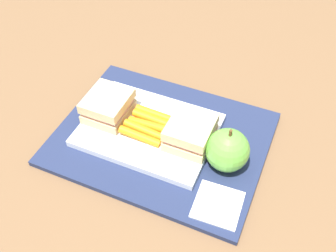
% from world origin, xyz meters
% --- Properties ---
extents(ground_plane, '(2.40, 2.40, 0.00)m').
position_xyz_m(ground_plane, '(0.00, 0.00, 0.00)').
color(ground_plane, brown).
extents(lunchbag_mat, '(0.36, 0.28, 0.01)m').
position_xyz_m(lunchbag_mat, '(0.00, 0.00, 0.01)').
color(lunchbag_mat, navy).
rests_on(lunchbag_mat, ground_plane).
extents(food_tray, '(0.23, 0.17, 0.01)m').
position_xyz_m(food_tray, '(-0.03, 0.00, 0.02)').
color(food_tray, white).
rests_on(food_tray, lunchbag_mat).
extents(sandwich_half_left, '(0.07, 0.08, 0.04)m').
position_xyz_m(sandwich_half_left, '(-0.10, 0.00, 0.04)').
color(sandwich_half_left, '#DBC189').
rests_on(sandwich_half_left, food_tray).
extents(sandwich_half_right, '(0.07, 0.08, 0.04)m').
position_xyz_m(sandwich_half_right, '(0.05, 0.00, 0.04)').
color(sandwich_half_right, '#DBC189').
rests_on(sandwich_half_right, food_tray).
extents(carrot_sticks_bundle, '(0.08, 0.07, 0.02)m').
position_xyz_m(carrot_sticks_bundle, '(-0.02, 0.00, 0.03)').
color(carrot_sticks_bundle, orange).
rests_on(carrot_sticks_bundle, food_tray).
extents(apple, '(0.07, 0.07, 0.08)m').
position_xyz_m(apple, '(0.12, -0.01, 0.05)').
color(apple, '#66B742').
rests_on(apple, lunchbag_mat).
extents(paper_napkin, '(0.07, 0.07, 0.00)m').
position_xyz_m(paper_napkin, '(0.14, -0.09, 0.01)').
color(paper_napkin, white).
rests_on(paper_napkin, lunchbag_mat).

